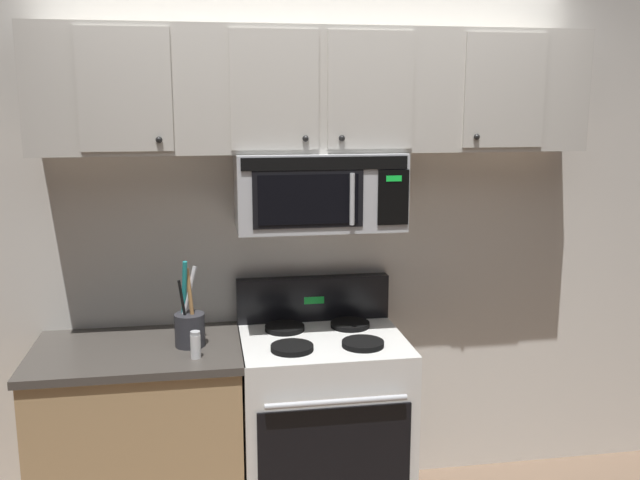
{
  "coord_description": "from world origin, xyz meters",
  "views": [
    {
      "loc": [
        -0.52,
        -2.65,
        1.98
      ],
      "look_at": [
        0.0,
        0.49,
        1.35
      ],
      "focal_mm": 39.53,
      "sensor_mm": 36.0,
      "label": 1
    }
  ],
  "objects_px": {
    "over_range_microwave": "(318,190)",
    "salt_shaker": "(196,345)",
    "utensil_crock_charcoal": "(189,326)",
    "stove_range": "(322,424)"
  },
  "relations": [
    {
      "from": "over_range_microwave",
      "to": "utensil_crock_charcoal",
      "type": "relative_size",
      "value": 1.95
    },
    {
      "from": "stove_range",
      "to": "salt_shaker",
      "type": "height_order",
      "value": "stove_range"
    },
    {
      "from": "over_range_microwave",
      "to": "utensil_crock_charcoal",
      "type": "height_order",
      "value": "over_range_microwave"
    },
    {
      "from": "stove_range",
      "to": "salt_shaker",
      "type": "xyz_separation_m",
      "value": [
        -0.58,
        -0.17,
        0.49
      ]
    },
    {
      "from": "utensil_crock_charcoal",
      "to": "salt_shaker",
      "type": "distance_m",
      "value": 0.17
    },
    {
      "from": "stove_range",
      "to": "over_range_microwave",
      "type": "relative_size",
      "value": 1.47
    },
    {
      "from": "stove_range",
      "to": "utensil_crock_charcoal",
      "type": "relative_size",
      "value": 2.87
    },
    {
      "from": "stove_range",
      "to": "over_range_microwave",
      "type": "xyz_separation_m",
      "value": [
        -0.0,
        0.12,
        1.11
      ]
    },
    {
      "from": "salt_shaker",
      "to": "over_range_microwave",
      "type": "bearing_deg",
      "value": 26.44
    },
    {
      "from": "over_range_microwave",
      "to": "salt_shaker",
      "type": "relative_size",
      "value": 6.37
    }
  ]
}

